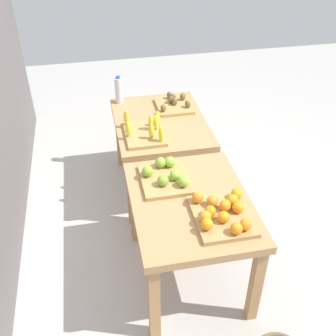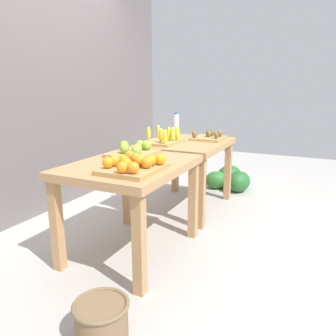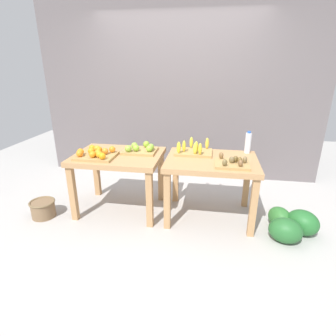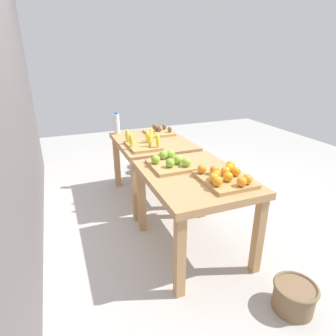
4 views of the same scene
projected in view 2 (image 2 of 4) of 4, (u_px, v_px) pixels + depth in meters
The scene contains 11 objects.
ground_plane at pixel (163, 225), 3.13m from camera, with size 8.00×8.00×0.00m, color #B2AFAB.
back_wall at pixel (46, 67), 3.34m from camera, with size 4.40×0.12×3.00m, color #655D5F.
display_table_left at pixel (131, 176), 2.49m from camera, with size 1.04×0.80×0.74m.
display_table_right at pixel (186, 151), 3.47m from camera, with size 1.04×0.80×0.74m.
orange_bin at pixel (133, 165), 2.21m from camera, with size 0.45×0.37×0.11m.
apple_bin at pixel (134, 151), 2.72m from camera, with size 0.40×0.34×0.11m.
banana_crate at pixel (163, 139), 3.31m from camera, with size 0.44×0.33×0.17m.
kiwi_bin at pixel (209, 137), 3.56m from camera, with size 0.36×0.32×0.10m.
water_bottle at pixel (176, 124), 3.92m from camera, with size 0.07×0.07×0.27m.
watermelon_pile at pixel (230, 179), 4.26m from camera, with size 0.64×0.66×0.28m.
wicker_basket at pixel (102, 319), 1.70m from camera, with size 0.30×0.30×0.21m.
Camera 2 is at (-2.60, -1.30, 1.29)m, focal length 34.63 mm.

